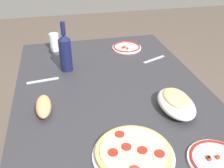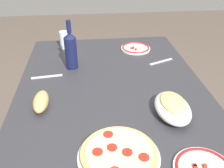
{
  "view_description": "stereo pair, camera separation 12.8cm",
  "coord_description": "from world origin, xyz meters",
  "px_view_note": "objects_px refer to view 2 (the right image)",
  "views": [
    {
      "loc": [
        -1.07,
        0.24,
        1.43
      ],
      "look_at": [
        0.0,
        0.0,
        0.76
      ],
      "focal_mm": 40.7,
      "sensor_mm": 36.0,
      "label": 1
    },
    {
      "loc": [
        -1.09,
        0.11,
        1.43
      ],
      "look_at": [
        0.0,
        0.0,
        0.76
      ],
      "focal_mm": 40.7,
      "sensor_mm": 36.0,
      "label": 2
    }
  ],
  "objects_px": {
    "pepperoni_pizza": "(119,154)",
    "baked_pasta_dish": "(173,107)",
    "dining_table": "(112,106)",
    "water_glass": "(65,40)",
    "side_plate_far": "(136,48)",
    "wine_bottle": "(71,50)",
    "bread_loaf": "(41,101)"
  },
  "relations": [
    {
      "from": "pepperoni_pizza",
      "to": "dining_table",
      "type": "bearing_deg",
      "value": -2.92
    },
    {
      "from": "pepperoni_pizza",
      "to": "water_glass",
      "type": "height_order",
      "value": "water_glass"
    },
    {
      "from": "wine_bottle",
      "to": "side_plate_far",
      "type": "bearing_deg",
      "value": -61.87
    },
    {
      "from": "pepperoni_pizza",
      "to": "side_plate_far",
      "type": "xyz_separation_m",
      "value": [
        0.95,
        -0.24,
        -0.01
      ]
    },
    {
      "from": "baked_pasta_dish",
      "to": "side_plate_far",
      "type": "bearing_deg",
      "value": 2.11
    },
    {
      "from": "baked_pasta_dish",
      "to": "bread_loaf",
      "type": "relative_size",
      "value": 1.48
    },
    {
      "from": "water_glass",
      "to": "bread_loaf",
      "type": "bearing_deg",
      "value": 174.06
    },
    {
      "from": "dining_table",
      "to": "water_glass",
      "type": "xyz_separation_m",
      "value": [
        0.57,
        0.27,
        0.17
      ]
    },
    {
      "from": "dining_table",
      "to": "wine_bottle",
      "type": "bearing_deg",
      "value": 38.52
    },
    {
      "from": "baked_pasta_dish",
      "to": "wine_bottle",
      "type": "xyz_separation_m",
      "value": [
        0.5,
        0.45,
        0.07
      ]
    },
    {
      "from": "dining_table",
      "to": "water_glass",
      "type": "relative_size",
      "value": 12.11
    },
    {
      "from": "water_glass",
      "to": "bread_loaf",
      "type": "distance_m",
      "value": 0.69
    },
    {
      "from": "water_glass",
      "to": "side_plate_far",
      "type": "relative_size",
      "value": 0.59
    },
    {
      "from": "pepperoni_pizza",
      "to": "water_glass",
      "type": "xyz_separation_m",
      "value": [
        1.02,
        0.24,
        0.04
      ]
    },
    {
      "from": "dining_table",
      "to": "side_plate_far",
      "type": "distance_m",
      "value": 0.55
    },
    {
      "from": "pepperoni_pizza",
      "to": "baked_pasta_dish",
      "type": "bearing_deg",
      "value": -50.1
    },
    {
      "from": "side_plate_far",
      "to": "dining_table",
      "type": "bearing_deg",
      "value": 156.41
    },
    {
      "from": "baked_pasta_dish",
      "to": "wine_bottle",
      "type": "relative_size",
      "value": 0.84
    },
    {
      "from": "baked_pasta_dish",
      "to": "bread_loaf",
      "type": "xyz_separation_m",
      "value": [
        0.11,
        0.58,
        -0.01
      ]
    },
    {
      "from": "dining_table",
      "to": "bread_loaf",
      "type": "xyz_separation_m",
      "value": [
        -0.12,
        0.34,
        0.14
      ]
    },
    {
      "from": "pepperoni_pizza",
      "to": "baked_pasta_dish",
      "type": "relative_size",
      "value": 1.25
    },
    {
      "from": "wine_bottle",
      "to": "side_plate_far",
      "type": "xyz_separation_m",
      "value": [
        0.23,
        -0.42,
        -0.1
      ]
    },
    {
      "from": "dining_table",
      "to": "bread_loaf",
      "type": "height_order",
      "value": "bread_loaf"
    },
    {
      "from": "side_plate_far",
      "to": "water_glass",
      "type": "bearing_deg",
      "value": 81.05
    },
    {
      "from": "bread_loaf",
      "to": "baked_pasta_dish",
      "type": "bearing_deg",
      "value": -101.19
    },
    {
      "from": "pepperoni_pizza",
      "to": "wine_bottle",
      "type": "relative_size",
      "value": 1.05
    },
    {
      "from": "side_plate_far",
      "to": "wine_bottle",
      "type": "bearing_deg",
      "value": 118.13
    },
    {
      "from": "baked_pasta_dish",
      "to": "water_glass",
      "type": "xyz_separation_m",
      "value": [
        0.8,
        0.51,
        0.02
      ]
    },
    {
      "from": "pepperoni_pizza",
      "to": "baked_pasta_dish",
      "type": "height_order",
      "value": "baked_pasta_dish"
    },
    {
      "from": "pepperoni_pizza",
      "to": "side_plate_far",
      "type": "relative_size",
      "value": 1.51
    },
    {
      "from": "dining_table",
      "to": "side_plate_far",
      "type": "bearing_deg",
      "value": -23.59
    },
    {
      "from": "side_plate_far",
      "to": "bread_loaf",
      "type": "xyz_separation_m",
      "value": [
        -0.61,
        0.55,
        0.02
      ]
    }
  ]
}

